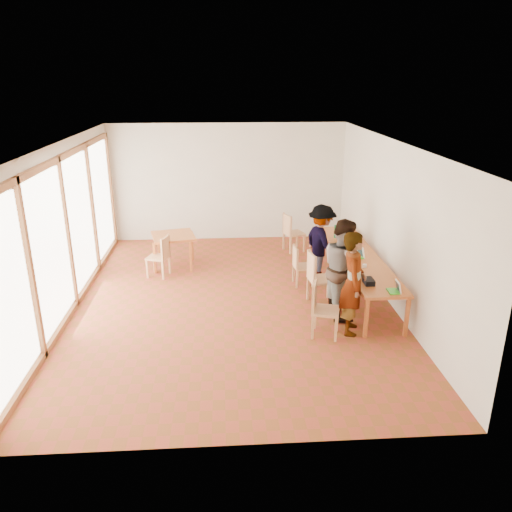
{
  "coord_description": "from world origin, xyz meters",
  "views": [
    {
      "loc": [
        -0.13,
        -8.75,
        4.08
      ],
      "look_at": [
        0.42,
        -0.52,
        1.1
      ],
      "focal_mm": 35.0,
      "sensor_mm": 36.0,
      "label": 1
    }
  ],
  "objects": [
    {
      "name": "wall_right",
      "position": [
        3.0,
        0.0,
        1.5
      ],
      "size": [
        0.1,
        8.0,
        3.0
      ],
      "primitive_type": "cube",
      "color": "beige",
      "rests_on": "ground"
    },
    {
      "name": "ceiling",
      "position": [
        0.0,
        0.0,
        3.02
      ],
      "size": [
        6.0,
        8.0,
        0.04
      ],
      "primitive_type": "cube",
      "color": "white",
      "rests_on": "wall_back"
    },
    {
      "name": "wall_front",
      "position": [
        0.0,
        -4.0,
        1.5
      ],
      "size": [
        6.0,
        0.1,
        3.0
      ],
      "primitive_type": "cube",
      "color": "beige",
      "rests_on": "ground"
    },
    {
      "name": "ground",
      "position": [
        0.0,
        0.0,
        0.0
      ],
      "size": [
        8.0,
        8.0,
        0.0
      ],
      "primitive_type": "plane",
      "color": "#983B24",
      "rests_on": "ground"
    },
    {
      "name": "black_pouch",
      "position": [
        2.31,
        -1.07,
        0.8
      ],
      "size": [
        0.16,
        0.26,
        0.09
      ],
      "primitive_type": "cube",
      "color": "black",
      "rests_on": "communal_table"
    },
    {
      "name": "wall_back",
      "position": [
        0.0,
        4.0,
        1.5
      ],
      "size": [
        6.0,
        0.1,
        3.0
      ],
      "primitive_type": "cube",
      "color": "beige",
      "rests_on": "ground"
    },
    {
      "name": "side_table",
      "position": [
        -1.27,
        1.96,
        0.67
      ],
      "size": [
        0.9,
        0.9,
        0.75
      ],
      "rotation": [
        0.0,
        0.0,
        0.23
      ],
      "color": "#C5612B",
      "rests_on": "ground"
    },
    {
      "name": "laptop_near",
      "position": [
        2.65,
        -1.43,
        0.8
      ],
      "size": [
        0.2,
        0.23,
        0.19
      ],
      "rotation": [
        0.0,
        0.0,
        -0.02
      ],
      "color": "green",
      "rests_on": "communal_table"
    },
    {
      "name": "pink_phone",
      "position": [
        2.77,
        1.08,
        0.76
      ],
      "size": [
        0.05,
        0.1,
        0.01
      ],
      "primitive_type": "cube",
      "color": "#C23D56",
      "rests_on": "communal_table"
    },
    {
      "name": "chair_far",
      "position": [
        1.39,
        0.72,
        0.51
      ],
      "size": [
        0.42,
        0.42,
        0.44
      ],
      "rotation": [
        0.0,
        0.0,
        0.09
      ],
      "color": "tan",
      "rests_on": "ground"
    },
    {
      "name": "chair_mid",
      "position": [
        1.58,
        -0.21,
        0.62
      ],
      "size": [
        0.53,
        0.53,
        0.54
      ],
      "rotation": [
        0.0,
        0.0,
        0.12
      ],
      "color": "tan",
      "rests_on": "ground"
    },
    {
      "name": "window_wall",
      "position": [
        -2.96,
        0.0,
        1.5
      ],
      "size": [
        0.1,
        8.0,
        3.0
      ],
      "primitive_type": "cube",
      "color": "white",
      "rests_on": "ground"
    },
    {
      "name": "chair_empty",
      "position": [
        1.49,
        2.83,
        0.58
      ],
      "size": [
        0.56,
        0.56,
        0.5
      ],
      "rotation": [
        0.0,
        0.0,
        0.34
      ],
      "color": "tan",
      "rests_on": "ground"
    },
    {
      "name": "chair_spare",
      "position": [
        -1.47,
        1.38,
        0.55
      ],
      "size": [
        0.52,
        0.52,
        0.48
      ],
      "rotation": [
        0.0,
        0.0,
        2.84
      ],
      "color": "tan",
      "rests_on": "ground"
    },
    {
      "name": "person_mid",
      "position": [
        1.95,
        -0.69,
        0.9
      ],
      "size": [
        0.76,
        0.93,
        1.79
      ],
      "primitive_type": "imported",
      "rotation": [
        0.0,
        0.0,
        1.66
      ],
      "color": "gray",
      "rests_on": "ground"
    },
    {
      "name": "chair_near",
      "position": [
        1.41,
        -1.41,
        0.58
      ],
      "size": [
        0.54,
        0.54,
        0.5
      ],
      "rotation": [
        0.0,
        0.0,
        -0.28
      ],
      "color": "tan",
      "rests_on": "ground"
    },
    {
      "name": "green_bottle",
      "position": [
        2.3,
        1.52,
        0.89
      ],
      "size": [
        0.07,
        0.07,
        0.28
      ],
      "primitive_type": "cylinder",
      "color": "#147F33",
      "rests_on": "communal_table"
    },
    {
      "name": "yellow_mug",
      "position": [
        2.54,
        1.07,
        0.8
      ],
      "size": [
        0.13,
        0.13,
        0.1
      ],
      "primitive_type": "imported",
      "rotation": [
        0.0,
        0.0,
        -0.07
      ],
      "color": "#F4AA34",
      "rests_on": "communal_table"
    },
    {
      "name": "clear_glass",
      "position": [
        2.29,
        0.48,
        0.8
      ],
      "size": [
        0.07,
        0.07,
        0.09
      ],
      "primitive_type": "cylinder",
      "color": "silver",
      "rests_on": "communal_table"
    },
    {
      "name": "condiment_cup",
      "position": [
        2.45,
        -0.3,
        0.78
      ],
      "size": [
        0.08,
        0.08,
        0.06
      ],
      "primitive_type": "cylinder",
      "color": "white",
      "rests_on": "communal_table"
    },
    {
      "name": "laptop_far",
      "position": [
        2.45,
        0.91,
        0.81
      ],
      "size": [
        0.31,
        0.33,
        0.23
      ],
      "rotation": [
        0.0,
        0.0,
        0.37
      ],
      "color": "green",
      "rests_on": "communal_table"
    },
    {
      "name": "communal_table",
      "position": [
        2.5,
        0.37,
        0.7
      ],
      "size": [
        0.8,
        4.0,
        0.75
      ],
      "color": "#C5612B",
      "rests_on": "ground"
    },
    {
      "name": "person_far",
      "position": [
        1.91,
        1.08,
        0.8
      ],
      "size": [
        0.9,
        1.17,
        1.6
      ],
      "primitive_type": "imported",
      "rotation": [
        0.0,
        0.0,
        1.9
      ],
      "color": "gray",
      "rests_on": "ground"
    },
    {
      "name": "person_near",
      "position": [
        1.97,
        -1.33,
        0.88
      ],
      "size": [
        0.55,
        0.72,
        1.76
      ],
      "primitive_type": "imported",
      "rotation": [
        0.0,
        0.0,
        1.36
      ],
      "color": "gray",
      "rests_on": "ground"
    },
    {
      "name": "laptop_mid",
      "position": [
        2.48,
        0.25,
        0.81
      ],
      "size": [
        0.29,
        0.31,
        0.22
      ],
      "rotation": [
        0.0,
        0.0,
        0.29
      ],
      "color": "green",
      "rests_on": "communal_table"
    }
  ]
}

